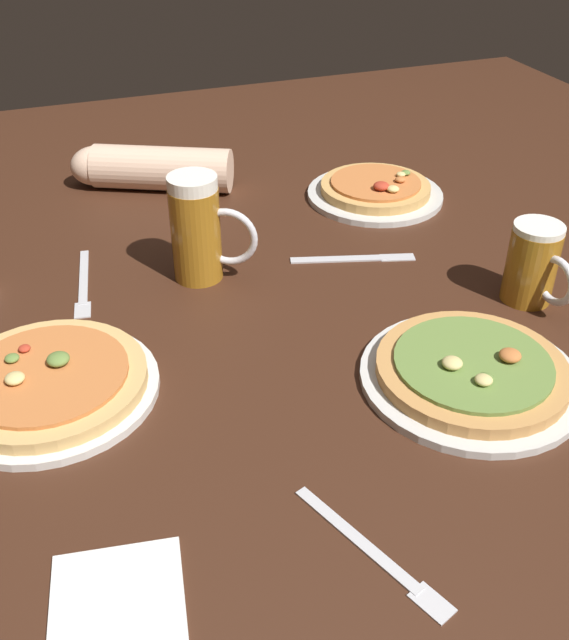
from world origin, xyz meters
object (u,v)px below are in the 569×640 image
object	(u,v)px
beer_mug_amber	(534,264)
diner_arm	(147,168)
pizza_plate_far	(375,190)
pizza_plate_side	(48,383)
napkin_folded	(117,610)
beer_mug_dark	(199,229)
pizza_plate_near	(472,372)
fork_left	(373,551)
fork_spare	(83,283)
knife_right	(354,258)

from	to	relation	value
beer_mug_amber	diner_arm	bearing A→B (deg)	127.19
pizza_plate_far	pizza_plate_side	distance (m)	0.79
pizza_plate_far	pizza_plate_side	size ratio (longest dim) A/B	0.93
pizza_plate_far	pizza_plate_side	xyz separation A→B (m)	(-0.68, -0.41, 0.00)
pizza_plate_side	pizza_plate_far	bearing A→B (deg)	30.94
pizza_plate_side	beer_mug_amber	world-z (taller)	beer_mug_amber
napkin_folded	pizza_plate_side	bearing A→B (deg)	94.69
pizza_plate_far	beer_mug_amber	bearing A→B (deg)	-82.06
beer_mug_dark	napkin_folded	size ratio (longest dim) A/B	1.17
pizza_plate_near	beer_mug_amber	size ratio (longest dim) A/B	2.31
pizza_plate_near	fork_left	world-z (taller)	pizza_plate_near
napkin_folded	fork_spare	distance (m)	0.63
pizza_plate_near	pizza_plate_side	xyz separation A→B (m)	(-0.54, 0.17, 0.00)
beer_mug_dark	fork_left	world-z (taller)	beer_mug_dark
pizza_plate_side	fork_left	xyz separation A→B (m)	(0.29, -0.39, -0.01)
beer_mug_dark	fork_left	xyz separation A→B (m)	(0.02, -0.61, -0.09)
pizza_plate_near	pizza_plate_far	size ratio (longest dim) A/B	1.11
fork_spare	diner_arm	bearing A→B (deg)	62.53
beer_mug_dark	diner_arm	size ratio (longest dim) A/B	0.56
pizza_plate_far	fork_spare	size ratio (longest dim) A/B	1.27
pizza_plate_near	napkin_folded	world-z (taller)	pizza_plate_near
pizza_plate_far	knife_right	bearing A→B (deg)	-123.92
napkin_folded	diner_arm	xyz separation A→B (m)	(0.23, 0.98, 0.04)
fork_left	napkin_folded	bearing A→B (deg)	175.22
fork_spare	pizza_plate_side	bearing A→B (deg)	-106.47
knife_right	fork_left	bearing A→B (deg)	-112.65
pizza_plate_side	fork_spare	bearing A→B (deg)	73.53
pizza_plate_far	knife_right	distance (m)	0.26
fork_left	diner_arm	bearing A→B (deg)	92.01
fork_left	diner_arm	world-z (taller)	diner_arm
napkin_folded	fork_left	size ratio (longest dim) A/B	0.74
pizza_plate_far	fork_spare	bearing A→B (deg)	-166.75
pizza_plate_far	fork_left	bearing A→B (deg)	-115.97
napkin_folded	diner_arm	size ratio (longest dim) A/B	0.48
beer_mug_dark	fork_left	size ratio (longest dim) A/B	0.86
fork_left	beer_mug_dark	bearing A→B (deg)	92.22
diner_arm	beer_mug_dark	bearing A→B (deg)	-88.32
beer_mug_amber	fork_spare	world-z (taller)	beer_mug_amber
beer_mug_amber	fork_left	bearing A→B (deg)	-140.90
pizza_plate_side	beer_mug_dark	xyz separation A→B (m)	(0.27, 0.23, 0.07)
pizza_plate_far	napkin_folded	world-z (taller)	pizza_plate_far
fork_spare	pizza_plate_near	bearing A→B (deg)	-43.36
pizza_plate_far	fork_spare	xyz separation A→B (m)	(-0.60, -0.14, -0.01)
beer_mug_dark	fork_spare	size ratio (longest dim) A/B	0.84
fork_spare	diner_arm	xyz separation A→B (m)	(0.18, 0.35, 0.04)
pizza_plate_far	fork_left	distance (m)	0.88
pizza_plate_side	diner_arm	xyz separation A→B (m)	(0.26, 0.61, 0.03)
pizza_plate_side	knife_right	distance (m)	0.57
pizza_plate_far	napkin_folded	size ratio (longest dim) A/B	1.77
knife_right	pizza_plate_far	bearing A→B (deg)	56.08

